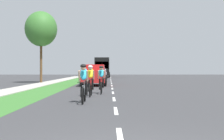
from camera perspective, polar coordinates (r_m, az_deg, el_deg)
name	(u,v)px	position (r m, az deg, el deg)	size (l,w,h in m)	color
ground_plane	(112,86)	(24.15, -0.03, -3.18)	(120.00, 120.00, 0.00)	#38383A
grass_verge	(59,86)	(24.51, -10.43, -3.12)	(2.26, 70.00, 0.01)	#38722D
sidewalk_concrete	(35,86)	(24.94, -15.08, -3.06)	(1.83, 70.00, 0.10)	#B2ADA3
lane_markings_center	(111,84)	(28.14, -0.10, -2.72)	(0.12, 54.07, 0.01)	white
cyclist_lead	(84,83)	(11.73, -5.62, -2.58)	(0.42, 1.72, 1.58)	black
cyclist_trailing	(91,80)	(14.71, -4.26, -2.05)	(0.42, 1.72, 1.58)	black
cyclist_distant	(101,79)	(16.29, -2.12, -1.85)	(0.42, 1.72, 1.58)	black
suv_red	(94,75)	(24.88, -3.55, -0.90)	(2.15, 4.70, 1.79)	red
pickup_maroon	(97,74)	(33.71, -2.94, -0.87)	(2.22, 5.10, 1.64)	maroon
sedan_silver	(101,74)	(43.48, -2.23, -0.75)	(1.98, 4.30, 1.52)	#A5A8AD
bus_black	(103,67)	(54.35, -1.87, 0.68)	(2.78, 11.60, 3.48)	black
street_tree_near	(41,29)	(30.68, -13.88, 7.88)	(3.27, 3.27, 7.37)	brown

